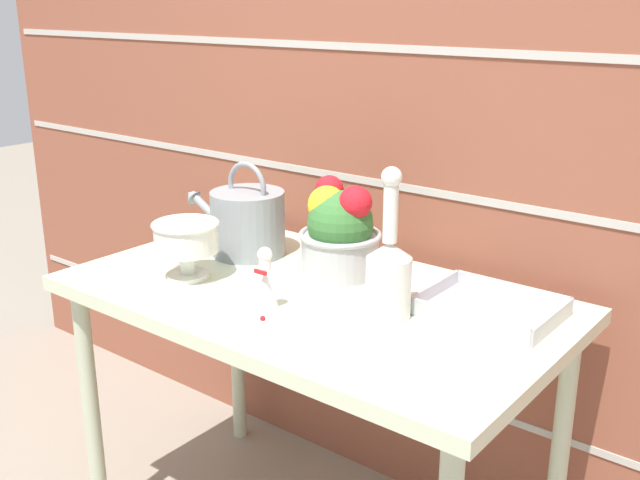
{
  "coord_description": "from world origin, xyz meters",
  "views": [
    {
      "loc": [
        1.04,
        -1.28,
        1.4
      ],
      "look_at": [
        0.0,
        0.03,
        0.86
      ],
      "focal_mm": 42.0,
      "sensor_mm": 36.0,
      "label": 1
    }
  ],
  "objects_px": {
    "figurine_vase": "(265,285)",
    "flower_planter": "(339,231)",
    "glass_decanter": "(389,271)",
    "watering_can": "(247,221)",
    "wire_tray": "(490,310)",
    "crystal_pedestal_bowl": "(186,240)"
  },
  "relations": [
    {
      "from": "figurine_vase",
      "to": "flower_planter",
      "type": "bearing_deg",
      "value": 93.26
    },
    {
      "from": "watering_can",
      "to": "flower_planter",
      "type": "height_order",
      "value": "watering_can"
    },
    {
      "from": "figurine_vase",
      "to": "watering_can",
      "type": "bearing_deg",
      "value": 139.24
    },
    {
      "from": "watering_can",
      "to": "figurine_vase",
      "type": "bearing_deg",
      "value": -40.76
    },
    {
      "from": "crystal_pedestal_bowl",
      "to": "figurine_vase",
      "type": "distance_m",
      "value": 0.3
    },
    {
      "from": "glass_decanter",
      "to": "figurine_vase",
      "type": "distance_m",
      "value": 0.27
    },
    {
      "from": "wire_tray",
      "to": "crystal_pedestal_bowl",
      "type": "bearing_deg",
      "value": -159.51
    },
    {
      "from": "flower_planter",
      "to": "figurine_vase",
      "type": "bearing_deg",
      "value": -86.74
    },
    {
      "from": "glass_decanter",
      "to": "wire_tray",
      "type": "height_order",
      "value": "glass_decanter"
    },
    {
      "from": "flower_planter",
      "to": "wire_tray",
      "type": "relative_size",
      "value": 0.84
    },
    {
      "from": "glass_decanter",
      "to": "wire_tray",
      "type": "distance_m",
      "value": 0.25
    },
    {
      "from": "watering_can",
      "to": "glass_decanter",
      "type": "bearing_deg",
      "value": -12.84
    },
    {
      "from": "glass_decanter",
      "to": "wire_tray",
      "type": "xyz_separation_m",
      "value": [
        0.17,
        0.15,
        -0.1
      ]
    },
    {
      "from": "flower_planter",
      "to": "glass_decanter",
      "type": "distance_m",
      "value": 0.29
    },
    {
      "from": "crystal_pedestal_bowl",
      "to": "watering_can",
      "type": "bearing_deg",
      "value": 93.64
    },
    {
      "from": "crystal_pedestal_bowl",
      "to": "flower_planter",
      "type": "distance_m",
      "value": 0.38
    },
    {
      "from": "crystal_pedestal_bowl",
      "to": "wire_tray",
      "type": "distance_m",
      "value": 0.74
    },
    {
      "from": "crystal_pedestal_bowl",
      "to": "wire_tray",
      "type": "bearing_deg",
      "value": 20.49
    },
    {
      "from": "figurine_vase",
      "to": "wire_tray",
      "type": "height_order",
      "value": "figurine_vase"
    },
    {
      "from": "crystal_pedestal_bowl",
      "to": "glass_decanter",
      "type": "relative_size",
      "value": 0.5
    },
    {
      "from": "watering_can",
      "to": "glass_decanter",
      "type": "height_order",
      "value": "glass_decanter"
    },
    {
      "from": "watering_can",
      "to": "flower_planter",
      "type": "xyz_separation_m",
      "value": [
        0.29,
        0.03,
        0.02
      ]
    }
  ]
}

